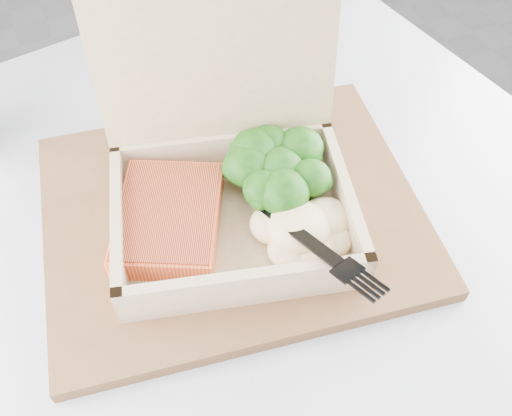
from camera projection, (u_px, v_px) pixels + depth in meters
name	position (u px, v px, depth m)	size (l,w,h in m)	color
floor	(150.00, 302.00, 1.33)	(4.00, 4.00, 0.00)	gray
cafe_table	(243.00, 299.00, 0.74)	(0.87, 0.87, 0.71)	black
serving_tray	(232.00, 213.00, 0.58)	(0.37, 0.30, 0.02)	brown
takeout_container	(228.00, 166.00, 0.54)	(0.27, 0.25, 0.21)	tan
salmon_fillet	(169.00, 219.00, 0.54)	(0.09, 0.12, 0.03)	#FF5331
broccoli_pile	(280.00, 173.00, 0.56)	(0.11, 0.11, 0.04)	#2C6F18
mashed_potatoes	(299.00, 228.00, 0.53)	(0.10, 0.09, 0.03)	beige
plastic_fork	(279.00, 215.00, 0.52)	(0.06, 0.17, 0.03)	black
receipt	(149.00, 95.00, 0.70)	(0.08, 0.15, 0.00)	white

